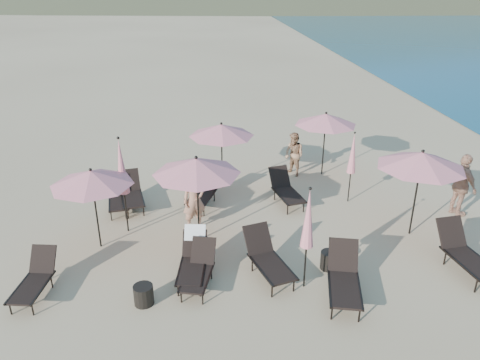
{
  "coord_description": "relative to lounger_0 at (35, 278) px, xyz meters",
  "views": [
    {
      "loc": [
        -2.33,
        -8.83,
        6.59
      ],
      "look_at": [
        -1.24,
        3.5,
        1.1
      ],
      "focal_mm": 35.0,
      "sensor_mm": 36.0,
      "label": 1
    }
  ],
  "objects": [
    {
      "name": "ground",
      "position": [
        6.1,
        -0.1,
        -0.41
      ],
      "size": [
        800.0,
        800.0,
        0.0
      ],
      "primitive_type": "plane",
      "color": "#D6BA8C",
      "rests_on": "ground"
    },
    {
      "name": "lounger_0",
      "position": [
        0.0,
        0.0,
        0.0
      ],
      "size": [
        0.79,
        1.59,
        0.88
      ],
      "rotation": [
        0.0,
        0.0,
        -0.14
      ],
      "color": "black",
      "rests_on": "ground"
    },
    {
      "name": "lounger_1",
      "position": [
        3.62,
        0.05,
        -0.0
      ],
      "size": [
        0.92,
        1.61,
        0.87
      ],
      "rotation": [
        0.0,
        0.0,
        -0.24
      ],
      "color": "black",
      "rests_on": "ground"
    },
    {
      "name": "lounger_2",
      "position": [
        3.49,
        0.43,
        0.07
      ],
      "size": [
        0.77,
        1.67,
        1.01
      ],
      "rotation": [
        0.0,
        0.0,
        -0.12
      ],
      "color": "black",
      "rests_on": "ground"
    },
    {
      "name": "lounger_3",
      "position": [
        5.24,
        0.27,
        0.06
      ],
      "size": [
        1.15,
        1.85,
        1.0
      ],
      "rotation": [
        0.0,
        0.0,
        0.3
      ],
      "color": "black",
      "rests_on": "ground"
    },
    {
      "name": "lounger_4",
      "position": [
        6.8,
        -0.67,
        0.07
      ],
      "size": [
        1.05,
        1.89,
        1.02
      ],
      "rotation": [
        0.0,
        0.0,
        -0.22
      ],
      "color": "black",
      "rests_on": "ground"
    },
    {
      "name": "lounger_5",
      "position": [
        9.96,
        0.06,
        0.08
      ],
      "size": [
        0.94,
        1.9,
        1.05
      ],
      "rotation": [
        0.0,
        0.0,
        0.14
      ],
      "color": "black",
      "rests_on": "ground"
    },
    {
      "name": "lounger_6",
      "position": [
        1.23,
        4.05,
        0.0
      ],
      "size": [
        0.81,
        1.6,
        0.88
      ],
      "rotation": [
        0.0,
        0.0,
        0.16
      ],
      "color": "black",
      "rests_on": "ground"
    },
    {
      "name": "lounger_7",
      "position": [
        1.6,
        4.21,
        0.03
      ],
      "size": [
        0.95,
        1.74,
        0.95
      ],
      "rotation": [
        0.0,
        0.0,
        0.21
      ],
      "color": "black",
      "rests_on": "ground"
    },
    {
      "name": "lounger_8",
      "position": [
        3.8,
        4.16,
        0.03
      ],
      "size": [
        1.14,
        1.75,
        0.94
      ],
      "rotation": [
        0.0,
        0.0,
        -0.34
      ],
      "color": "black",
      "rests_on": "ground"
    },
    {
      "name": "lounger_9",
      "position": [
        6.35,
        4.03,
        0.04
      ],
      "size": [
        0.98,
        1.76,
        0.96
      ],
      "rotation": [
        0.0,
        0.0,
        0.22
      ],
      "color": "black",
      "rests_on": "ground"
    },
    {
      "name": "umbrella_open_0",
      "position": [
        1.05,
        1.9,
        1.56
      ],
      "size": [
        2.07,
        2.07,
        2.23
      ],
      "color": "black",
      "rests_on": "ground"
    },
    {
      "name": "umbrella_open_1",
      "position": [
        3.64,
        1.99,
        1.74
      ],
      "size": [
        2.26,
        2.26,
        2.43
      ],
      "color": "black",
      "rests_on": "ground"
    },
    {
      "name": "umbrella_open_2",
      "position": [
        9.42,
        1.82,
        1.77
      ],
      "size": [
        2.29,
        2.29,
        2.47
      ],
      "color": "black",
      "rests_on": "ground"
    },
    {
      "name": "umbrella_open_3",
      "position": [
        4.44,
        5.33,
        1.59
      ],
      "size": [
        2.11,
        2.11,
        2.27
      ],
      "color": "black",
      "rests_on": "ground"
    },
    {
      "name": "umbrella_open_4",
      "position": [
        8.04,
        6.15,
        1.62
      ],
      "size": [
        2.13,
        2.13,
        2.29
      ],
      "color": "black",
      "rests_on": "ground"
    },
    {
      "name": "umbrella_closed_0",
      "position": [
        6.01,
        -0.26,
        1.34
      ],
      "size": [
        0.29,
        0.29,
        2.51
      ],
      "color": "black",
      "rests_on": "ground"
    },
    {
      "name": "umbrella_closed_1",
      "position": [
        8.33,
        3.93,
        1.19
      ],
      "size": [
        0.27,
        0.27,
        2.29
      ],
      "color": "black",
      "rests_on": "ground"
    },
    {
      "name": "umbrella_closed_2",
      "position": [
        1.66,
        2.66,
        1.52
      ],
      "size": [
        0.32,
        0.32,
        2.77
      ],
      "color": "black",
      "rests_on": "ground"
    },
    {
      "name": "side_table_0",
      "position": [
        2.42,
        -0.56,
        -0.18
      ],
      "size": [
        0.43,
        0.43,
        0.45
      ],
      "primitive_type": "cylinder",
      "color": "black",
      "rests_on": "ground"
    },
    {
      "name": "side_table_1",
      "position": [
        6.76,
        0.4,
        -0.18
      ],
      "size": [
        0.41,
        0.41,
        0.45
      ],
      "primitive_type": "cylinder",
      "color": "black",
      "rests_on": "ground"
    },
    {
      "name": "beachgoer_a",
      "position": [
        3.53,
        2.61,
        0.49
      ],
      "size": [
        0.76,
        0.63,
        1.8
      ],
      "primitive_type": "imported",
      "rotation": [
        0.0,
        0.0,
        0.34
      ],
      "color": "#B07A5F",
      "rests_on": "ground"
    },
    {
      "name": "beachgoer_b",
      "position": [
        7.01,
        6.15,
        0.37
      ],
      "size": [
        0.91,
        0.95,
        1.55
      ],
      "primitive_type": "imported",
      "rotation": [
        0.0,
        0.0,
        -0.97
      ],
      "color": "#A77A56",
      "rests_on": "ground"
    },
    {
      "name": "beachgoer_c",
      "position": [
        11.28,
        2.79,
        0.54
      ],
      "size": [
        0.66,
        1.18,
        1.9
      ],
      "primitive_type": "imported",
      "rotation": [
        0.0,
        0.0,
        1.76
      ],
      "color": "tan",
      "rests_on": "ground"
    }
  ]
}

